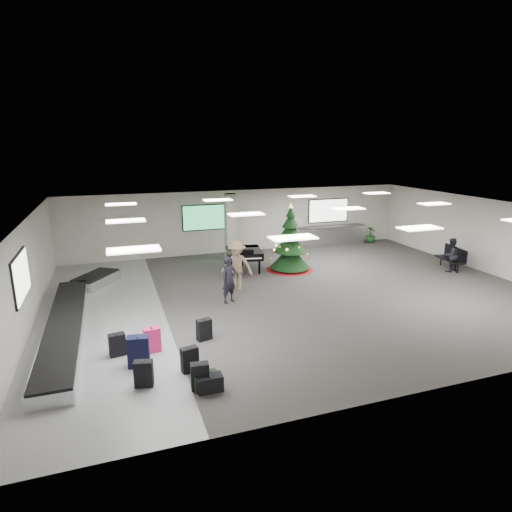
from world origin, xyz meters
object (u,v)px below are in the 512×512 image
object	(u,v)px
bench	(452,257)
traveler_b	(237,265)
baggage_carousel	(73,315)
traveler_bench	(451,255)
grand_piano	(244,253)
traveler_a	(229,280)
potted_plant_right	(371,235)
christmas_tree	(290,247)
service_counter	(330,236)
potted_plant_left	(298,242)
pink_suitcase	(152,340)

from	to	relation	value
bench	traveler_b	bearing A→B (deg)	-173.15
baggage_carousel	traveler_bench	size ratio (longest dim) A/B	6.44
grand_piano	traveler_a	xyz separation A→B (m)	(-1.69, -3.59, 0.06)
potted_plant_right	christmas_tree	bearing A→B (deg)	-151.98
traveler_bench	service_counter	bearing A→B (deg)	-75.79
potted_plant_right	bench	bearing A→B (deg)	-86.17
traveler_b	service_counter	bearing A→B (deg)	68.37
potted_plant_right	traveler_a	bearing A→B (deg)	-147.36
service_counter	potted_plant_right	world-z (taller)	service_counter
potted_plant_left	potted_plant_right	distance (m)	4.72
grand_piano	pink_suitcase	bearing A→B (deg)	-115.16
bench	traveler_b	world-z (taller)	traveler_b
pink_suitcase	bench	xyz separation A→B (m)	(13.59, 3.71, 0.23)
pink_suitcase	potted_plant_left	size ratio (longest dim) A/B	0.87
traveler_b	christmas_tree	bearing A→B (deg)	61.30
bench	grand_piano	bearing A→B (deg)	172.18
service_counter	bench	size ratio (longest dim) A/B	2.41
service_counter	bench	xyz separation A→B (m)	(2.94, -5.94, 0.03)
bench	potted_plant_left	bearing A→B (deg)	142.62
traveler_a	potted_plant_left	size ratio (longest dim) A/B	2.05
pink_suitcase	christmas_tree	size ratio (longest dim) A/B	0.24
service_counter	grand_piano	world-z (taller)	grand_piano
pink_suitcase	potted_plant_right	size ratio (longest dim) A/B	0.78
grand_piano	bench	world-z (taller)	grand_piano
baggage_carousel	grand_piano	bearing A→B (deg)	27.80
pink_suitcase	potted_plant_right	bearing A→B (deg)	29.71
baggage_carousel	grand_piano	xyz separation A→B (m)	(6.87, 3.62, 0.57)
service_counter	baggage_carousel	bearing A→B (deg)	-152.33
traveler_a	pink_suitcase	bearing A→B (deg)	-161.18
grand_piano	bench	bearing A→B (deg)	-7.14
pink_suitcase	traveler_a	xyz separation A→B (m)	(2.99, 2.94, 0.50)
grand_piano	traveler_bench	bearing A→B (deg)	-9.55
traveler_a	potted_plant_right	distance (m)	12.14
christmas_tree	traveler_b	distance (m)	3.50
christmas_tree	grand_piano	size ratio (longest dim) A/B	1.39
pink_suitcase	grand_piano	world-z (taller)	grand_piano
potted_plant_left	traveler_bench	bearing A→B (deg)	-50.68
grand_piano	traveler_bench	distance (m)	9.10
bench	traveler_a	bearing A→B (deg)	-166.12
christmas_tree	potted_plant_right	xyz separation A→B (m)	(6.54, 3.48, -0.57)
service_counter	potted_plant_left	xyz separation A→B (m)	(-2.15, -0.44, -0.13)
service_counter	traveler_a	world-z (taller)	traveler_a
bench	traveler_bench	world-z (taller)	traveler_bench
christmas_tree	bench	distance (m)	7.31
bench	traveler_b	distance (m)	9.96
traveler_b	potted_plant_left	xyz separation A→B (m)	(4.84, 4.99, -0.55)
pink_suitcase	traveler_bench	distance (m)	13.67
traveler_a	potted_plant_right	xyz separation A→B (m)	(10.21, 6.54, -0.39)
bench	potted_plant_right	xyz separation A→B (m)	(-0.39, 5.78, -0.12)
traveler_bench	traveler_a	bearing A→B (deg)	-5.63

